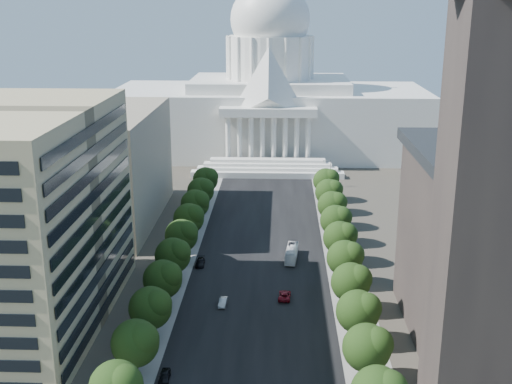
# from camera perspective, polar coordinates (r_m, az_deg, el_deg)

# --- Properties ---
(road_asphalt) EXTENTS (30.00, 260.00, 0.01)m
(road_asphalt) POSITION_cam_1_polar(r_m,az_deg,el_deg) (164.76, 0.57, -3.80)
(road_asphalt) COLOR black
(road_asphalt) RESTS_ON ground
(sidewalk_left) EXTENTS (8.00, 260.00, 0.02)m
(sidewalk_left) POSITION_cam_1_polar(r_m,az_deg,el_deg) (166.35, -6.00, -3.70)
(sidewalk_left) COLOR gray
(sidewalk_left) RESTS_ON ground
(sidewalk_right) EXTENTS (8.00, 260.00, 0.02)m
(sidewalk_right) POSITION_cam_1_polar(r_m,az_deg,el_deg) (165.36, 7.18, -3.86)
(sidewalk_right) COLOR gray
(sidewalk_right) RESTS_ON ground
(capitol) EXTENTS (120.00, 56.00, 73.00)m
(capitol) POSITION_cam_1_polar(r_m,az_deg,el_deg) (252.11, 1.22, 8.04)
(capitol) COLOR white
(capitol) RESTS_ON ground
(office_block_left_far) EXTENTS (38.00, 52.00, 30.00)m
(office_block_left_far) POSITION_cam_1_polar(r_m,az_deg,el_deg) (177.66, -15.00, 2.20)
(office_block_left_far) COLOR gray
(office_block_left_far) RESTS_ON ground
(tree_l_b) EXTENTS (7.79, 7.60, 9.97)m
(tree_l_b) POSITION_cam_1_polar(r_m,az_deg,el_deg) (104.18, -10.54, -12.98)
(tree_l_b) COLOR #33261C
(tree_l_b) RESTS_ON ground
(tree_l_c) EXTENTS (7.79, 7.60, 9.97)m
(tree_l_c) POSITION_cam_1_polar(r_m,az_deg,el_deg) (114.52, -9.24, -10.05)
(tree_l_c) COLOR #33261C
(tree_l_c) RESTS_ON ground
(tree_l_d) EXTENTS (7.79, 7.60, 9.97)m
(tree_l_d) POSITION_cam_1_polar(r_m,az_deg,el_deg) (125.16, -8.17, -7.61)
(tree_l_d) COLOR #33261C
(tree_l_d) RESTS_ON ground
(tree_l_e) EXTENTS (7.79, 7.60, 9.97)m
(tree_l_e) POSITION_cam_1_polar(r_m,az_deg,el_deg) (136.02, -7.29, -5.55)
(tree_l_e) COLOR #33261C
(tree_l_e) RESTS_ON ground
(tree_l_f) EXTENTS (7.79, 7.60, 9.97)m
(tree_l_f) POSITION_cam_1_polar(r_m,az_deg,el_deg) (147.06, -6.54, -3.79)
(tree_l_f) COLOR #33261C
(tree_l_f) RESTS_ON ground
(tree_l_g) EXTENTS (7.79, 7.60, 9.97)m
(tree_l_g) POSITION_cam_1_polar(r_m,az_deg,el_deg) (158.24, -5.90, -2.29)
(tree_l_g) COLOR #33261C
(tree_l_g) RESTS_ON ground
(tree_l_h) EXTENTS (7.79, 7.60, 9.97)m
(tree_l_h) POSITION_cam_1_polar(r_m,az_deg,el_deg) (169.53, -5.34, -0.98)
(tree_l_h) COLOR #33261C
(tree_l_h) RESTS_ON ground
(tree_l_i) EXTENTS (7.79, 7.60, 9.97)m
(tree_l_i) POSITION_cam_1_polar(r_m,az_deg,el_deg) (180.91, -4.86, 0.16)
(tree_l_i) COLOR #33261C
(tree_l_i) RESTS_ON ground
(tree_l_j) EXTENTS (7.79, 7.60, 9.97)m
(tree_l_j) POSITION_cam_1_polar(r_m,az_deg,el_deg) (192.37, -4.43, 1.17)
(tree_l_j) COLOR #33261C
(tree_l_j) RESTS_ON ground
(tree_r_b) EXTENTS (7.79, 7.60, 9.97)m
(tree_r_b) POSITION_cam_1_polar(r_m,az_deg,el_deg) (102.79, 10.02, -13.39)
(tree_r_b) COLOR #33261C
(tree_r_b) RESTS_ON ground
(tree_r_c) EXTENTS (7.79, 7.60, 9.97)m
(tree_r_c) POSITION_cam_1_polar(r_m,az_deg,el_deg) (113.26, 9.23, -10.37)
(tree_r_c) COLOR #33261C
(tree_r_c) RESTS_ON ground
(tree_r_d) EXTENTS (7.79, 7.60, 9.97)m
(tree_r_d) POSITION_cam_1_polar(r_m,az_deg,el_deg) (124.00, 8.58, -7.86)
(tree_r_d) COLOR #33261C
(tree_r_d) RESTS_ON ground
(tree_r_e) EXTENTS (7.79, 7.60, 9.97)m
(tree_r_e) POSITION_cam_1_polar(r_m,az_deg,el_deg) (134.96, 8.05, -5.76)
(tree_r_e) COLOR #33261C
(tree_r_e) RESTS_ON ground
(tree_r_f) EXTENTS (7.79, 7.60, 9.97)m
(tree_r_f) POSITION_cam_1_polar(r_m,az_deg,el_deg) (146.08, 7.60, -3.98)
(tree_r_f) COLOR #33261C
(tree_r_f) RESTS_ON ground
(tree_r_g) EXTENTS (7.79, 7.60, 9.97)m
(tree_r_g) POSITION_cam_1_polar(r_m,az_deg,el_deg) (157.33, 7.21, -2.45)
(tree_r_g) COLOR #33261C
(tree_r_g) RESTS_ON ground
(tree_r_h) EXTENTS (7.79, 7.60, 9.97)m
(tree_r_h) POSITION_cam_1_polar(r_m,az_deg,el_deg) (168.68, 6.88, -1.12)
(tree_r_h) COLOR #33261C
(tree_r_h) RESTS_ON ground
(tree_r_i) EXTENTS (7.79, 7.60, 9.97)m
(tree_r_i) POSITION_cam_1_polar(r_m,az_deg,el_deg) (180.12, 6.59, 0.04)
(tree_r_i) COLOR #33261C
(tree_r_i) RESTS_ON ground
(tree_r_j) EXTENTS (7.79, 7.60, 9.97)m
(tree_r_j) POSITION_cam_1_polar(r_m,az_deg,el_deg) (191.62, 6.33, 1.06)
(tree_r_j) COLOR #33261C
(tree_r_j) RESTS_ON ground
(streetlight_b) EXTENTS (2.61, 0.44, 9.00)m
(streetlight_b) POSITION_cam_1_polar(r_m,az_deg,el_deg) (113.03, 10.06, -10.83)
(streetlight_b) COLOR gray
(streetlight_b) RESTS_ON ground
(streetlight_c) EXTENTS (2.61, 0.44, 9.00)m
(streetlight_c) POSITION_cam_1_polar(r_m,az_deg,el_deg) (135.54, 8.69, -5.98)
(streetlight_c) COLOR gray
(streetlight_c) RESTS_ON ground
(streetlight_d) EXTENTS (2.61, 0.44, 9.00)m
(streetlight_d) POSITION_cam_1_polar(r_m,az_deg,el_deg) (158.80, 7.73, -2.52)
(streetlight_d) COLOR gray
(streetlight_d) RESTS_ON ground
(streetlight_e) EXTENTS (2.61, 0.44, 9.00)m
(streetlight_e) POSITION_cam_1_polar(r_m,az_deg,el_deg) (182.52, 7.02, 0.04)
(streetlight_e) COLOR gray
(streetlight_e) RESTS_ON ground
(streetlight_f) EXTENTS (2.61, 0.44, 9.00)m
(streetlight_f) POSITION_cam_1_polar(r_m,az_deg,el_deg) (206.54, 6.47, 2.01)
(streetlight_f) COLOR gray
(streetlight_f) RESTS_ON ground
(car_dark_a) EXTENTS (1.72, 4.13, 1.40)m
(car_dark_a) POSITION_cam_1_polar(r_m,az_deg,el_deg) (106.07, -8.13, -15.90)
(car_dark_a) COLOR black
(car_dark_a) RESTS_ON ground
(car_silver) EXTENTS (1.72, 4.20, 1.35)m
(car_silver) POSITION_cam_1_polar(r_m,az_deg,el_deg) (127.92, -2.96, -9.75)
(car_silver) COLOR #ABAEB3
(car_silver) RESTS_ON ground
(car_red) EXTENTS (2.66, 5.21, 1.41)m
(car_red) POSITION_cam_1_polar(r_m,az_deg,el_deg) (130.53, 2.55, -9.17)
(car_red) COLOR maroon
(car_red) RESTS_ON ground
(car_dark_b) EXTENTS (2.06, 4.88, 1.40)m
(car_dark_b) POSITION_cam_1_polar(r_m,az_deg,el_deg) (146.45, -4.98, -6.25)
(car_dark_b) COLOR black
(car_dark_b) RESTS_ON ground
(city_bus) EXTENTS (3.38, 10.48, 2.87)m
(city_bus) POSITION_cam_1_polar(r_m,az_deg,el_deg) (149.23, 3.19, -5.47)
(city_bus) COLOR white
(city_bus) RESTS_ON ground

